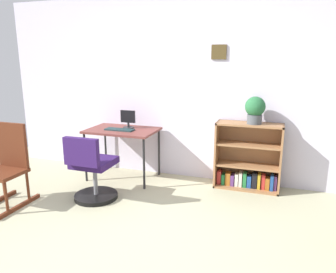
# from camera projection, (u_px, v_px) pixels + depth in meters

# --- Properties ---
(ground_plane) EXTENTS (6.24, 6.24, 0.00)m
(ground_plane) POSITION_uv_depth(u_px,v_px,m) (99.00, 254.00, 2.79)
(ground_plane) COLOR #ACAA88
(wall_back) EXTENTS (5.20, 0.12, 2.48)m
(wall_back) POSITION_uv_depth(u_px,v_px,m) (175.00, 89.00, 4.47)
(wall_back) COLOR silver
(wall_back) RESTS_ON ground_plane
(desk) EXTENTS (0.95, 0.63, 0.71)m
(desk) POSITION_uv_depth(u_px,v_px,m) (122.00, 133.00, 4.43)
(desk) COLOR brown
(desk) RESTS_ON ground_plane
(monitor) EXTENTS (0.21, 0.15, 0.25)m
(monitor) POSITION_uv_depth(u_px,v_px,m) (128.00, 119.00, 4.47)
(monitor) COLOR #262628
(monitor) RESTS_ON desk
(keyboard) EXTENTS (0.40, 0.14, 0.02)m
(keyboard) POSITION_uv_depth(u_px,v_px,m) (119.00, 130.00, 4.35)
(keyboard) COLOR #1D3235
(keyboard) RESTS_ON desk
(office_chair) EXTENTS (0.52, 0.55, 0.81)m
(office_chair) POSITION_uv_depth(u_px,v_px,m) (92.00, 173.00, 3.78)
(office_chair) COLOR black
(office_chair) RESTS_ON ground_plane
(rocking_chair) EXTENTS (0.42, 0.64, 0.94)m
(rocking_chair) POSITION_uv_depth(u_px,v_px,m) (8.00, 165.00, 3.66)
(rocking_chair) COLOR #552513
(rocking_chair) RESTS_ON ground_plane
(bookshelf_low) EXTENTS (0.82, 0.30, 0.86)m
(bookshelf_low) POSITION_uv_depth(u_px,v_px,m) (248.00, 160.00, 4.16)
(bookshelf_low) COLOR #986841
(bookshelf_low) RESTS_ON ground_plane
(potted_plant_on_shelf) EXTENTS (0.25, 0.25, 0.34)m
(potted_plant_on_shelf) POSITION_uv_depth(u_px,v_px,m) (255.00, 109.00, 3.94)
(potted_plant_on_shelf) COLOR #474C51
(potted_plant_on_shelf) RESTS_ON bookshelf_low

